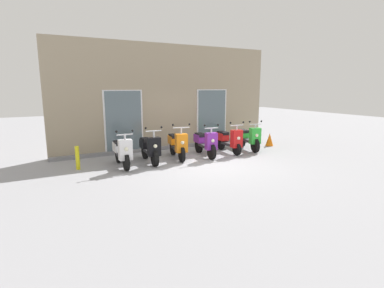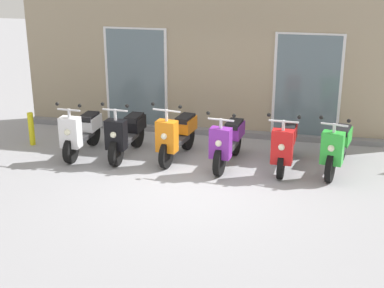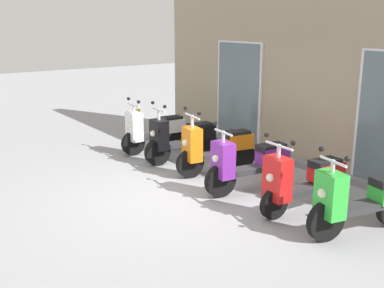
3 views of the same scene
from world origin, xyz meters
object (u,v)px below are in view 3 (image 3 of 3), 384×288
(scooter_black, at_px, (181,139))
(curb_bollard, at_px, (138,124))
(scooter_orange, at_px, (216,148))
(scooter_purple, at_px, (249,164))
(scooter_green, at_px, (361,200))
(scooter_red, at_px, (302,180))
(scooter_white, at_px, (154,130))

(scooter_black, height_order, curb_bollard, scooter_black)
(curb_bollard, bearing_deg, scooter_orange, -2.76)
(scooter_black, xyz_separation_m, scooter_orange, (1.01, 0.07, 0.03))
(scooter_purple, relative_size, curb_bollard, 2.37)
(scooter_green, bearing_deg, scooter_black, -179.05)
(scooter_black, bearing_deg, scooter_orange, 3.76)
(scooter_red, distance_m, curb_bollard, 5.29)
(scooter_orange, relative_size, curb_bollard, 2.29)
(scooter_white, distance_m, curb_bollard, 1.29)
(scooter_purple, bearing_deg, scooter_black, 178.44)
(scooter_red, bearing_deg, curb_bollard, 177.72)
(scooter_red, bearing_deg, scooter_white, -178.75)
(scooter_white, relative_size, scooter_purple, 0.94)
(scooter_orange, relative_size, scooter_red, 1.02)
(scooter_white, height_order, scooter_black, scooter_black)
(scooter_white, xyz_separation_m, scooter_orange, (1.93, 0.14, 0.02))
(scooter_orange, distance_m, curb_bollard, 3.19)
(scooter_black, relative_size, scooter_red, 1.04)
(scooter_green, bearing_deg, scooter_white, -178.33)
(scooter_red, height_order, curb_bollard, scooter_red)
(curb_bollard, bearing_deg, scooter_white, -13.47)
(scooter_black, bearing_deg, scooter_purple, -1.56)
(scooter_purple, xyz_separation_m, scooter_green, (2.03, 0.12, -0.00))
(scooter_orange, height_order, scooter_red, scooter_orange)
(scooter_white, relative_size, scooter_red, 0.99)
(scooter_black, height_order, scooter_purple, scooter_black)
(scooter_white, distance_m, scooter_green, 4.99)
(scooter_orange, bearing_deg, scooter_green, 0.01)
(scooter_black, distance_m, curb_bollard, 2.18)
(scooter_orange, xyz_separation_m, scooter_green, (3.05, 0.00, -0.02))
(scooter_orange, relative_size, scooter_purple, 0.97)
(scooter_red, height_order, scooter_green, scooter_red)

